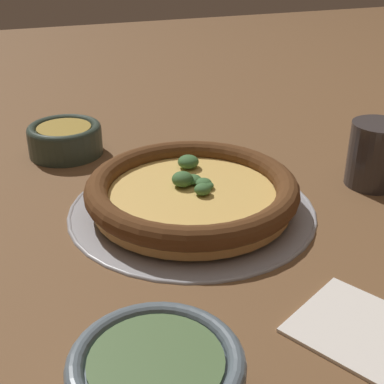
{
  "coord_description": "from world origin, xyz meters",
  "views": [
    {
      "loc": [
        -0.22,
        -0.61,
        0.36
      ],
      "look_at": [
        0.0,
        0.0,
        0.03
      ],
      "focal_mm": 50.0,
      "sensor_mm": 36.0,
      "label": 1
    }
  ],
  "objects": [
    {
      "name": "pizza_tray",
      "position": [
        0.0,
        0.0,
        0.0
      ],
      "size": [
        0.34,
        0.34,
        0.01
      ],
      "color": "#9E9EA3",
      "rests_on": "ground_plane"
    },
    {
      "name": "pizza",
      "position": [
        0.0,
        0.0,
        0.03
      ],
      "size": [
        0.29,
        0.29,
        0.04
      ],
      "color": "tan",
      "rests_on": "pizza_tray"
    },
    {
      "name": "ground_plane",
      "position": [
        0.0,
        0.0,
        0.0
      ],
      "size": [
        3.0,
        3.0,
        0.0
      ],
      "primitive_type": "plane",
      "color": "brown"
    },
    {
      "name": "bowl_near",
      "position": [
        -0.13,
        0.26,
        0.03
      ],
      "size": [
        0.12,
        0.12,
        0.05
      ],
      "color": "#334238",
      "rests_on": "ground_plane"
    },
    {
      "name": "bowl_far",
      "position": [
        -0.14,
        -0.31,
        0.03
      ],
      "size": [
        0.14,
        0.14,
        0.06
      ],
      "color": "slate",
      "rests_on": "ground_plane"
    },
    {
      "name": "napkin",
      "position": [
        0.07,
        -0.29,
        0.0
      ],
      "size": [
        0.16,
        0.16,
        0.01
      ],
      "rotation": [
        0.0,
        0.0,
        0.49
      ],
      "color": "white",
      "rests_on": "ground_plane"
    },
    {
      "name": "drinking_cup",
      "position": [
        0.29,
        -0.02,
        0.05
      ],
      "size": [
        0.08,
        0.08,
        0.1
      ],
      "color": "#383333",
      "rests_on": "ground_plane"
    }
  ]
}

